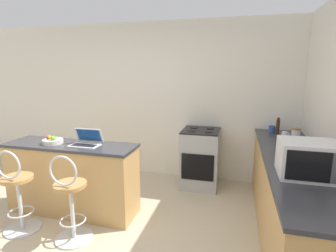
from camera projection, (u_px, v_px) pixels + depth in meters
The scene contains 14 objects.
wall_back at pixel (154, 101), 4.52m from camera, with size 12.00×0.06×2.60m.
breakfast_bar at pixel (73, 178), 3.35m from camera, with size 1.68×0.51×0.91m.
counter_right at pixel (292, 197), 2.84m from camera, with size 0.68×2.81×0.91m.
bar_stool_near at pixel (17, 193), 2.93m from camera, with size 0.40×0.40×0.98m.
bar_stool_far at pixel (70, 201), 2.76m from camera, with size 0.40×0.40×0.98m.
laptop at pixel (87, 141), 3.21m from camera, with size 0.36×0.26×0.20m.
microwave at pixel (308, 159), 2.22m from camera, with size 0.47×0.39×0.31m.
toaster at pixel (300, 151), 2.66m from camera, with size 0.22×0.25×0.19m.
stove_range at pixel (200, 158), 4.14m from camera, with size 0.57×0.61×0.92m.
mug_white at pixel (285, 135), 3.53m from camera, with size 0.09×0.08×0.09m.
pepper_mill at pixel (278, 126), 3.72m from camera, with size 0.05×0.05×0.25m.
fruit_bowl at pixel (53, 141), 3.27m from camera, with size 0.24×0.24×0.11m.
storage_jar at pixel (296, 134), 3.41m from camera, with size 0.11×0.11×0.16m.
mug_blue at pixel (272, 129), 3.92m from camera, with size 0.11×0.09×0.09m.
Camera 1 is at (1.39, -1.99, 1.79)m, focal length 28.00 mm.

